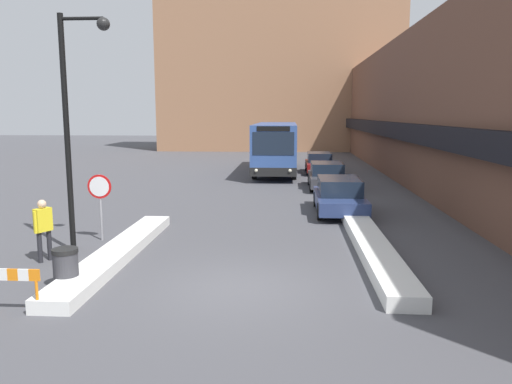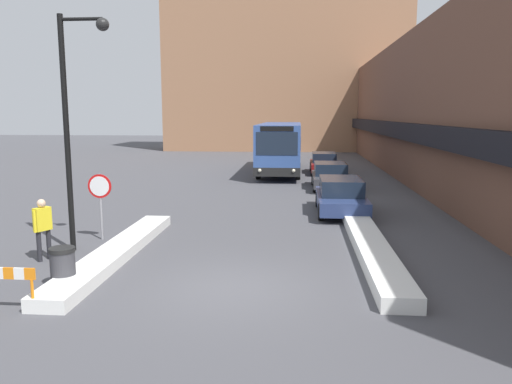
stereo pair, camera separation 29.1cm
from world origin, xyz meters
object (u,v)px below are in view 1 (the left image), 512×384
(parked_car_back, at_px, (319,163))
(trash_bin, at_px, (66,268))
(parked_car_front, at_px, (339,195))
(pedestrian, at_px, (43,225))
(city_bus, at_px, (276,146))
(stop_sign, at_px, (100,193))
(construction_barricade, at_px, (13,282))
(parked_car_middle, at_px, (327,176))
(street_lamp, at_px, (75,109))

(parked_car_back, height_order, trash_bin, parked_car_back)
(parked_car_front, xyz_separation_m, pedestrian, (-8.66, -7.31, 0.31))
(city_bus, relative_size, parked_car_front, 2.59)
(stop_sign, distance_m, construction_barricade, 5.98)
(parked_car_front, distance_m, construction_barricade, 13.20)
(parked_car_middle, distance_m, construction_barricade, 19.16)
(parked_car_middle, height_order, stop_sign, stop_sign)
(parked_car_front, height_order, stop_sign, stop_sign)
(parked_car_middle, relative_size, parked_car_back, 1.01)
(parked_car_front, bearing_deg, trash_bin, -127.27)
(stop_sign, xyz_separation_m, construction_barricade, (0.46, -5.90, -0.85))
(city_bus, bearing_deg, parked_car_back, -2.92)
(city_bus, height_order, pedestrian, city_bus)
(stop_sign, height_order, construction_barricade, stop_sign)
(city_bus, relative_size, construction_barricade, 10.61)
(city_bus, distance_m, stop_sign, 19.57)
(parked_car_back, relative_size, trash_bin, 4.45)
(parked_car_front, xyz_separation_m, trash_bin, (-7.12, -9.36, -0.24))
(parked_car_back, xyz_separation_m, trash_bin, (-7.12, -23.16, -0.22))
(city_bus, distance_m, parked_car_front, 14.29)
(city_bus, xyz_separation_m, parked_car_front, (2.95, -13.95, -1.08))
(pedestrian, height_order, construction_barricade, pedestrian)
(street_lamp, xyz_separation_m, construction_barricade, (0.55, -4.60, -3.46))
(parked_car_middle, distance_m, stop_sign, 14.21)
(parked_car_front, distance_m, parked_car_middle, 6.77)
(construction_barricade, bearing_deg, parked_car_back, 73.07)
(pedestrian, relative_size, construction_barricade, 1.55)
(city_bus, height_order, street_lamp, street_lamp)
(parked_car_back, relative_size, street_lamp, 0.63)
(street_lamp, bearing_deg, parked_car_front, 37.86)
(stop_sign, xyz_separation_m, street_lamp, (-0.09, -1.30, 2.61))
(parked_car_front, bearing_deg, construction_barricade, -124.63)
(parked_car_middle, distance_m, pedestrian, 16.53)
(city_bus, relative_size, street_lamp, 1.74)
(trash_bin, bearing_deg, pedestrian, 126.70)
(city_bus, bearing_deg, construction_barricade, -100.41)
(street_lamp, height_order, construction_barricade, street_lamp)
(city_bus, distance_m, construction_barricade, 25.25)
(stop_sign, bearing_deg, parked_car_middle, 55.81)
(parked_car_back, xyz_separation_m, stop_sign, (-7.97, -18.76, 0.82))
(parked_car_middle, bearing_deg, parked_car_front, -90.00)
(parked_car_middle, relative_size, pedestrian, 2.50)
(street_lamp, relative_size, pedestrian, 3.93)
(stop_sign, relative_size, trash_bin, 2.22)
(city_bus, xyz_separation_m, pedestrian, (-5.71, -21.25, -0.77))
(parked_car_middle, xyz_separation_m, trash_bin, (-7.12, -16.13, -0.22))
(city_bus, distance_m, trash_bin, 23.72)
(parked_car_back, height_order, stop_sign, stop_sign)
(parked_car_middle, xyz_separation_m, construction_barricade, (-7.50, -17.63, -0.03))
(city_bus, bearing_deg, pedestrian, -105.04)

